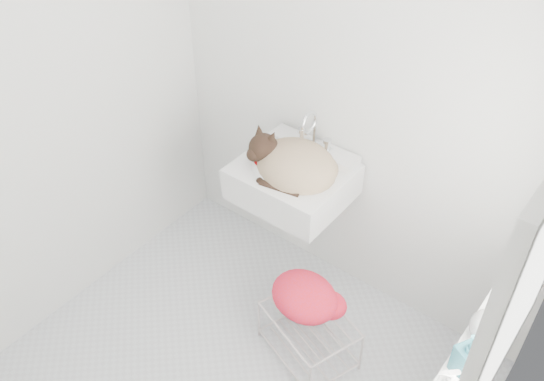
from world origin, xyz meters
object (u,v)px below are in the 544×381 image
Objects in this scene: bottle_b at (464,372)px; bottle_c at (485,337)px; sink at (293,168)px; wire_rack at (309,334)px; cat at (293,164)px.

bottle_c is at bearing 90.00° from bottle_b.
sink is 0.87m from wire_rack.
cat is 2.61× the size of bottle_c.
cat is (0.01, -0.02, 0.04)m from sink.
sink is at bearing 129.54° from cat.
bottle_c is (1.18, -0.41, 0.00)m from sink.
bottle_b is (1.17, -0.58, -0.04)m from cat.
wire_rack is at bearing -42.76° from sink.
sink reaches higher than bottle_c.
bottle_b is at bearing -26.70° from sink.
bottle_b reaches higher than wire_rack.
wire_rack is 2.60× the size of bottle_c.
cat is at bearing 137.77° from wire_rack.
cat is 1.00× the size of wire_rack.
sink is 1.25m from bottle_c.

